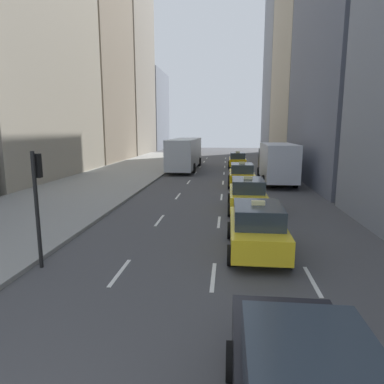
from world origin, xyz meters
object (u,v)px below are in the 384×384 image
(taxi_third, at_px, (237,160))
(traffic_light_pole, at_px, (37,190))
(taxi_second, at_px, (257,228))
(taxi_fourth, at_px, (247,195))
(taxi_lead, at_px, (242,175))
(city_bus, at_px, (185,153))
(box_truck, at_px, (276,162))

(taxi_third, distance_m, traffic_light_pole, 29.41)
(taxi_second, xyz_separation_m, traffic_light_pole, (-6.75, -1.98, 1.53))
(taxi_third, relative_size, taxi_fourth, 1.00)
(taxi_lead, bearing_deg, traffic_light_pole, -112.72)
(taxi_second, height_order, city_bus, city_bus)
(city_bus, bearing_deg, taxi_third, 18.18)
(city_bus, relative_size, traffic_light_pole, 3.23)
(taxi_third, bearing_deg, traffic_light_pole, -103.29)
(taxi_fourth, xyz_separation_m, box_truck, (2.80, 9.96, 0.83))
(city_bus, bearing_deg, taxi_lead, -62.14)
(taxi_third, xyz_separation_m, traffic_light_pole, (-6.75, -28.58, 1.53))
(taxi_lead, height_order, city_bus, city_bus)
(taxi_fourth, xyz_separation_m, city_bus, (-5.61, 18.61, 0.91))
(taxi_fourth, bearing_deg, box_truck, 74.30)
(box_truck, bearing_deg, taxi_fourth, -105.70)
(taxi_second, height_order, box_truck, box_truck)
(taxi_fourth, bearing_deg, city_bus, 106.78)
(taxi_third, xyz_separation_m, city_bus, (-5.61, -1.84, 0.91))
(taxi_fourth, bearing_deg, taxi_lead, 90.00)
(city_bus, bearing_deg, taxi_fourth, -73.22)
(box_truck, xyz_separation_m, traffic_light_pole, (-9.55, -18.09, 0.70))
(taxi_second, height_order, traffic_light_pole, traffic_light_pole)
(traffic_light_pole, bearing_deg, taxi_fourth, 50.30)
(city_bus, bearing_deg, traffic_light_pole, -92.44)
(taxi_fourth, bearing_deg, taxi_third, 90.00)
(box_truck, bearing_deg, taxi_third, 104.94)
(taxi_lead, distance_m, box_truck, 3.52)
(taxi_lead, relative_size, box_truck, 0.52)
(taxi_second, relative_size, city_bus, 0.38)
(taxi_lead, height_order, traffic_light_pole, traffic_light_pole)
(taxi_lead, relative_size, taxi_second, 1.00)
(box_truck, bearing_deg, traffic_light_pole, -117.83)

